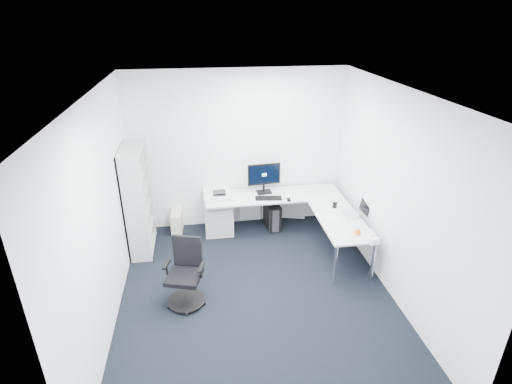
{
  "coord_description": "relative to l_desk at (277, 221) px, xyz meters",
  "views": [
    {
      "loc": [
        -0.64,
        -4.27,
        3.52
      ],
      "look_at": [
        0.15,
        1.05,
        1.05
      ],
      "focal_mm": 28.0,
      "sensor_mm": 36.0,
      "label": 1
    }
  ],
  "objects": [
    {
      "name": "wall_front",
      "position": [
        -0.55,
        -3.5,
        1.02
      ],
      "size": [
        3.6,
        0.02,
        2.7
      ],
      "primitive_type": "cube",
      "color": "white",
      "rests_on": "ground"
    },
    {
      "name": "monitor",
      "position": [
        -0.15,
        0.42,
        0.6
      ],
      "size": [
        0.57,
        0.23,
        0.53
      ],
      "primitive_type": null,
      "rotation": [
        0.0,
        0.0,
        0.09
      ],
      "color": "black",
      "rests_on": "l_desk"
    },
    {
      "name": "ground",
      "position": [
        -0.55,
        -1.4,
        -0.33
      ],
      "size": [
        4.2,
        4.2,
        0.0
      ],
      "primitive_type": "plane",
      "color": "black"
    },
    {
      "name": "black_keyboard",
      "position": [
        -0.11,
        0.18,
        0.35
      ],
      "size": [
        0.45,
        0.21,
        0.02
      ],
      "primitive_type": "cube",
      "rotation": [
        0.0,
        0.0,
        -0.12
      ],
      "color": "black",
      "rests_on": "l_desk"
    },
    {
      "name": "tissue_box",
      "position": [
        1.02,
        -1.32,
        0.38
      ],
      "size": [
        0.17,
        0.26,
        0.09
      ],
      "primitive_type": "cube",
      "rotation": [
        0.0,
        0.0,
        0.16
      ],
      "color": "white",
      "rests_on": "l_desk"
    },
    {
      "name": "wall_right",
      "position": [
        1.25,
        -1.4,
        1.02
      ],
      "size": [
        0.02,
        4.2,
        2.7
      ],
      "primitive_type": "cube",
      "color": "white",
      "rests_on": "ground"
    },
    {
      "name": "mouse",
      "position": [
        0.2,
        0.06,
        0.35
      ],
      "size": [
        0.06,
        0.1,
        0.03
      ],
      "primitive_type": "cube",
      "rotation": [
        0.0,
        0.0,
        -0.09
      ],
      "color": "black",
      "rests_on": "l_desk"
    },
    {
      "name": "bookshelf",
      "position": [
        -2.17,
        0.05,
        0.51
      ],
      "size": [
        0.33,
        0.85,
        1.7
      ],
      "primitive_type": null,
      "color": "#B0B2B2",
      "rests_on": "ground"
    },
    {
      "name": "wall_left",
      "position": [
        -2.35,
        -1.4,
        1.02
      ],
      "size": [
        0.02,
        4.2,
        2.7
      ],
      "primitive_type": "cube",
      "color": "white",
      "rests_on": "ground"
    },
    {
      "name": "wall_back",
      "position": [
        -0.55,
        0.7,
        1.02
      ],
      "size": [
        3.6,
        0.02,
        2.7
      ],
      "primitive_type": "cube",
      "color": "white",
      "rests_on": "ground"
    },
    {
      "name": "task_chair",
      "position": [
        -1.48,
        -1.42,
        0.12
      ],
      "size": [
        0.63,
        0.63,
        0.9
      ],
      "primitive_type": null,
      "rotation": [
        0.0,
        0.0,
        -0.29
      ],
      "color": "black",
      "rests_on": "ground"
    },
    {
      "name": "l_desk",
      "position": [
        0.0,
        0.0,
        0.0
      ],
      "size": [
        2.29,
        1.28,
        0.67
      ],
      "primitive_type": null,
      "color": "silver",
      "rests_on": "ground"
    },
    {
      "name": "black_pc_tower",
      "position": [
        -0.0,
        0.41,
        -0.1
      ],
      "size": [
        0.26,
        0.5,
        0.46
      ],
      "primitive_type": "cube",
      "rotation": [
        0.0,
        0.0,
        0.12
      ],
      "color": "black",
      "rests_on": "ground"
    },
    {
      "name": "ceiling",
      "position": [
        -0.55,
        -1.4,
        2.37
      ],
      "size": [
        4.2,
        4.2,
        0.0
      ],
      "primitive_type": "plane",
      "color": "white"
    },
    {
      "name": "white_keyboard",
      "position": [
        0.76,
        -0.69,
        0.34
      ],
      "size": [
        0.16,
        0.38,
        0.01
      ],
      "primitive_type": "cube",
      "rotation": [
        0.0,
        0.0,
        0.13
      ],
      "color": "white",
      "rests_on": "l_desk"
    },
    {
      "name": "headphones",
      "position": [
        0.89,
        -0.23,
        0.36
      ],
      "size": [
        0.17,
        0.2,
        0.05
      ],
      "primitive_type": null,
      "rotation": [
        0.0,
        0.0,
        -0.38
      ],
      "color": "black",
      "rests_on": "l_desk"
    },
    {
      "name": "laptop",
      "position": [
        1.04,
        -0.57,
        0.46
      ],
      "size": [
        0.35,
        0.34,
        0.24
      ],
      "primitive_type": null,
      "rotation": [
        0.0,
        0.0,
        0.03
      ],
      "color": "silver",
      "rests_on": "l_desk"
    },
    {
      "name": "beige_pc_tower",
      "position": [
        -1.65,
        0.51,
        -0.15
      ],
      "size": [
        0.2,
        0.4,
        0.37
      ],
      "primitive_type": "cube",
      "rotation": [
        0.0,
        0.0,
        -0.07
      ],
      "color": "beige",
      "rests_on": "ground"
    },
    {
      "name": "orange_fruit",
      "position": [
        0.91,
        -1.14,
        0.38
      ],
      "size": [
        0.08,
        0.08,
        0.08
      ],
      "primitive_type": "sphere",
      "color": "orange",
      "rests_on": "l_desk"
    },
    {
      "name": "desk_phone",
      "position": [
        -0.91,
        0.38,
        0.4
      ],
      "size": [
        0.2,
        0.2,
        0.14
      ],
      "primitive_type": null,
      "rotation": [
        0.0,
        0.0,
        -0.0
      ],
      "color": "#2C2B2E",
      "rests_on": "l_desk"
    },
    {
      "name": "power_strip",
      "position": [
        0.48,
        0.68,
        -0.31
      ],
      "size": [
        0.36,
        0.15,
        0.04
      ],
      "primitive_type": "cube",
      "rotation": [
        0.0,
        0.0,
        -0.25
      ],
      "color": "white",
      "rests_on": "ground"
    },
    {
      "name": "drawer_pedestal",
      "position": [
        -0.94,
        0.44,
        0.03
      ],
      "size": [
        0.47,
        0.58,
        0.72
      ],
      "primitive_type": "cube",
      "color": "silver",
      "rests_on": "ground"
    }
  ]
}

